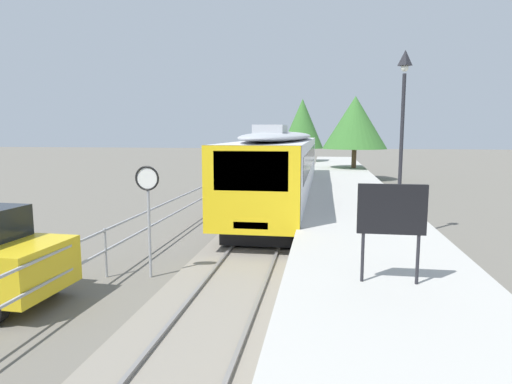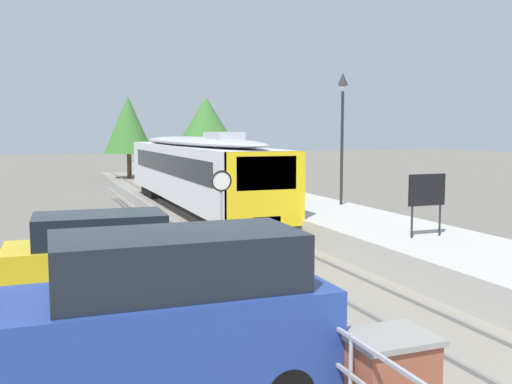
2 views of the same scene
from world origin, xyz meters
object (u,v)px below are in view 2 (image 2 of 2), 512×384
(commuter_train, at_px, (195,168))
(platform_lamp_mid_platform, at_px, (342,113))
(parked_suv_yellow, at_px, (107,255))
(parked_van_blue, at_px, (163,319))
(platform_notice_board, at_px, (427,192))
(speed_limit_sign, at_px, (221,194))
(brick_utility_cabinet, at_px, (389,373))

(commuter_train, bearing_deg, platform_lamp_mid_platform, -53.34)
(platform_lamp_mid_platform, bearing_deg, parked_suv_yellow, -144.40)
(parked_van_blue, bearing_deg, platform_notice_board, 32.91)
(platform_lamp_mid_platform, xyz_separation_m, platform_notice_board, (-1.33, -7.27, -2.44))
(commuter_train, relative_size, parked_van_blue, 3.81)
(platform_lamp_mid_platform, distance_m, platform_notice_board, 7.78)
(speed_limit_sign, relative_size, brick_utility_cabinet, 2.32)
(commuter_train, height_order, parked_suv_yellow, commuter_train)
(platform_lamp_mid_platform, distance_m, brick_utility_cabinet, 16.45)
(brick_utility_cabinet, height_order, parked_van_blue, parked_van_blue)
(parked_van_blue, bearing_deg, brick_utility_cabinet, -23.93)
(parked_suv_yellow, bearing_deg, platform_lamp_mid_platform, 35.60)
(speed_limit_sign, height_order, parked_suv_yellow, speed_limit_sign)
(commuter_train, height_order, platform_lamp_mid_platform, platform_lamp_mid_platform)
(platform_notice_board, relative_size, speed_limit_sign, 0.64)
(commuter_train, relative_size, brick_utility_cabinet, 15.50)
(platform_lamp_mid_platform, bearing_deg, commuter_train, 126.66)
(commuter_train, height_order, platform_notice_board, commuter_train)
(commuter_train, distance_m, platform_lamp_mid_platform, 8.04)
(platform_notice_board, height_order, brick_utility_cabinet, platform_notice_board)
(speed_limit_sign, xyz_separation_m, brick_utility_cabinet, (-0.44, -9.07, -1.55))
(brick_utility_cabinet, distance_m, parked_van_blue, 3.23)
(platform_lamp_mid_platform, height_order, platform_notice_board, platform_lamp_mid_platform)
(brick_utility_cabinet, bearing_deg, platform_notice_board, 49.76)
(platform_lamp_mid_platform, xyz_separation_m, speed_limit_sign, (-6.77, -5.15, -2.50))
(commuter_train, bearing_deg, speed_limit_sign, -101.07)
(speed_limit_sign, bearing_deg, parked_van_blue, -113.05)
(platform_lamp_mid_platform, relative_size, brick_utility_cabinet, 4.42)
(platform_notice_board, bearing_deg, commuter_train, 103.57)
(parked_van_blue, bearing_deg, platform_lamp_mid_platform, 52.07)
(parked_van_blue, bearing_deg, commuter_train, 73.85)
(brick_utility_cabinet, bearing_deg, speed_limit_sign, 87.24)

